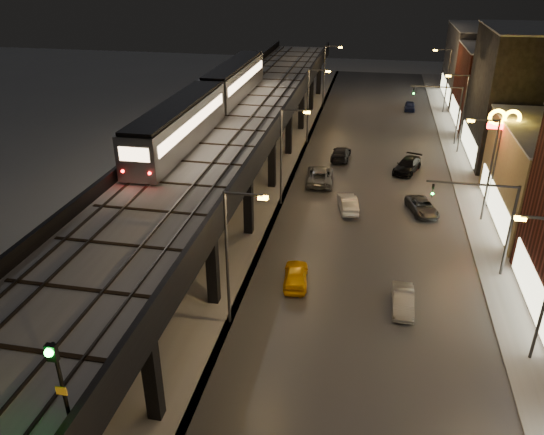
{
  "coord_description": "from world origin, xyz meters",
  "views": [
    {
      "loc": [
        7.08,
        -12.92,
        20.71
      ],
      "look_at": [
        0.99,
        18.19,
        5.0
      ],
      "focal_mm": 35.0,
      "sensor_mm": 36.0,
      "label": 1
    }
  ],
  "objects_px": {
    "rail_signal": "(56,368)",
    "car_taxi": "(296,276)",
    "car_mid_dark": "(341,154)",
    "car_near_white": "(348,204)",
    "car_mid_silver": "(320,176)",
    "car_onc_white": "(407,166)",
    "car_onc_dark": "(422,207)",
    "car_onc_silver": "(403,301)",
    "car_onc_red": "(410,106)",
    "subway_train": "(211,98)"
  },
  "relations": [
    {
      "from": "rail_signal",
      "to": "subway_train",
      "type": "bearing_deg",
      "value": 99.68
    },
    {
      "from": "car_onc_red",
      "to": "subway_train",
      "type": "bearing_deg",
      "value": -121.61
    },
    {
      "from": "rail_signal",
      "to": "car_taxi",
      "type": "height_order",
      "value": "rail_signal"
    },
    {
      "from": "car_mid_dark",
      "to": "car_onc_dark",
      "type": "bearing_deg",
      "value": 125.57
    },
    {
      "from": "car_mid_silver",
      "to": "car_onc_dark",
      "type": "xyz_separation_m",
      "value": [
        9.77,
        -5.31,
        -0.16
      ]
    },
    {
      "from": "rail_signal",
      "to": "car_near_white",
      "type": "bearing_deg",
      "value": 76.83
    },
    {
      "from": "car_mid_silver",
      "to": "car_taxi",
      "type": "bearing_deg",
      "value": 87.32
    },
    {
      "from": "car_mid_silver",
      "to": "car_onc_dark",
      "type": "bearing_deg",
      "value": 147.38
    },
    {
      "from": "car_mid_dark",
      "to": "car_taxi",
      "type": "bearing_deg",
      "value": 89.92
    },
    {
      "from": "rail_signal",
      "to": "car_onc_white",
      "type": "xyz_separation_m",
      "value": [
        13.14,
        43.11,
        -8.28
      ]
    },
    {
      "from": "rail_signal",
      "to": "car_onc_red",
      "type": "distance_m",
      "value": 70.76
    },
    {
      "from": "car_mid_silver",
      "to": "car_onc_silver",
      "type": "distance_m",
      "value": 21.74
    },
    {
      "from": "car_mid_silver",
      "to": "car_onc_silver",
      "type": "bearing_deg",
      "value": 106.71
    },
    {
      "from": "car_taxi",
      "to": "car_mid_dark",
      "type": "xyz_separation_m",
      "value": [
        1.13,
        25.94,
        -0.01
      ]
    },
    {
      "from": "rail_signal",
      "to": "car_mid_silver",
      "type": "xyz_separation_m",
      "value": [
        4.35,
        38.4,
        -8.22
      ]
    },
    {
      "from": "car_taxi",
      "to": "car_mid_dark",
      "type": "relative_size",
      "value": 0.86
    },
    {
      "from": "car_near_white",
      "to": "car_onc_silver",
      "type": "relative_size",
      "value": 1.11
    },
    {
      "from": "car_near_white",
      "to": "car_onc_dark",
      "type": "relative_size",
      "value": 0.96
    },
    {
      "from": "rail_signal",
      "to": "car_onc_dark",
      "type": "xyz_separation_m",
      "value": [
        14.11,
        33.09,
        -8.38
      ]
    },
    {
      "from": "car_onc_silver",
      "to": "car_onc_white",
      "type": "bearing_deg",
      "value": 87.25
    },
    {
      "from": "car_onc_white",
      "to": "car_mid_silver",
      "type": "bearing_deg",
      "value": -132.55
    },
    {
      "from": "car_mid_silver",
      "to": "car_onc_silver",
      "type": "height_order",
      "value": "car_mid_silver"
    },
    {
      "from": "car_taxi",
      "to": "car_mid_silver",
      "type": "relative_size",
      "value": 0.74
    },
    {
      "from": "car_onc_dark",
      "to": "car_onc_white",
      "type": "relative_size",
      "value": 0.89
    },
    {
      "from": "car_taxi",
      "to": "car_onc_silver",
      "type": "relative_size",
      "value": 1.08
    },
    {
      "from": "rail_signal",
      "to": "car_onc_dark",
      "type": "distance_m",
      "value": 36.93
    },
    {
      "from": "car_onc_dark",
      "to": "car_onc_red",
      "type": "distance_m",
      "value": 35.7
    },
    {
      "from": "car_mid_dark",
      "to": "car_onc_silver",
      "type": "distance_m",
      "value": 28.22
    },
    {
      "from": "car_onc_dark",
      "to": "car_onc_white",
      "type": "bearing_deg",
      "value": 78.98
    },
    {
      "from": "rail_signal",
      "to": "car_onc_silver",
      "type": "distance_m",
      "value": 23.28
    },
    {
      "from": "car_mid_dark",
      "to": "subway_train",
      "type": "bearing_deg",
      "value": 35.7
    },
    {
      "from": "car_onc_dark",
      "to": "car_near_white",
      "type": "bearing_deg",
      "value": 169.49
    },
    {
      "from": "car_onc_silver",
      "to": "car_onc_dark",
      "type": "distance_m",
      "value": 15.15
    },
    {
      "from": "car_onc_silver",
      "to": "car_onc_dark",
      "type": "height_order",
      "value": "car_onc_silver"
    },
    {
      "from": "car_onc_dark",
      "to": "car_onc_white",
      "type": "xyz_separation_m",
      "value": [
        -0.98,
        10.02,
        0.1
      ]
    },
    {
      "from": "car_mid_silver",
      "to": "car_onc_red",
      "type": "relative_size",
      "value": 1.49
    },
    {
      "from": "car_mid_dark",
      "to": "car_onc_white",
      "type": "distance_m",
      "value": 7.64
    },
    {
      "from": "car_onc_red",
      "to": "car_onc_dark",
      "type": "bearing_deg",
      "value": -88.41
    },
    {
      "from": "rail_signal",
      "to": "car_mid_silver",
      "type": "height_order",
      "value": "rail_signal"
    },
    {
      "from": "car_near_white",
      "to": "car_onc_dark",
      "type": "xyz_separation_m",
      "value": [
        6.54,
        0.7,
        -0.08
      ]
    },
    {
      "from": "rail_signal",
      "to": "car_taxi",
      "type": "bearing_deg",
      "value": 76.3
    },
    {
      "from": "car_near_white",
      "to": "car_mid_silver",
      "type": "distance_m",
      "value": 6.83
    },
    {
      "from": "car_mid_dark",
      "to": "car_near_white",
      "type": "bearing_deg",
      "value": 99.53
    },
    {
      "from": "subway_train",
      "to": "car_onc_dark",
      "type": "height_order",
      "value": "subway_train"
    },
    {
      "from": "car_onc_dark",
      "to": "car_taxi",
      "type": "bearing_deg",
      "value": -141.37
    },
    {
      "from": "car_mid_silver",
      "to": "car_mid_dark",
      "type": "height_order",
      "value": "car_mid_silver"
    },
    {
      "from": "car_taxi",
      "to": "car_onc_white",
      "type": "bearing_deg",
      "value": -115.79
    },
    {
      "from": "car_taxi",
      "to": "car_onc_dark",
      "type": "relative_size",
      "value": 0.93
    },
    {
      "from": "car_onc_dark",
      "to": "car_mid_silver",
      "type": "bearing_deg",
      "value": 134.86
    },
    {
      "from": "rail_signal",
      "to": "car_mid_silver",
      "type": "distance_m",
      "value": 39.51
    }
  ]
}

